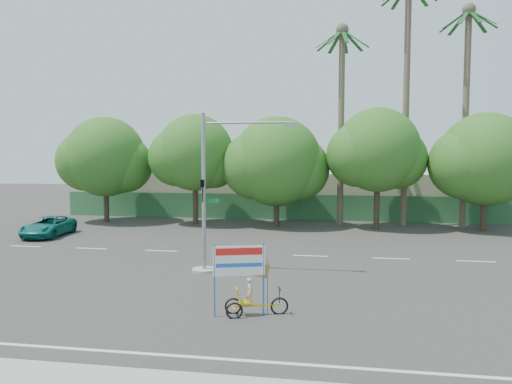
# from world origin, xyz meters

# --- Properties ---
(ground) EXTENTS (120.00, 120.00, 0.00)m
(ground) POSITION_xyz_m (0.00, 0.00, 0.00)
(ground) COLOR #33302D
(ground) RESTS_ON ground
(fence) EXTENTS (38.00, 0.08, 2.00)m
(fence) POSITION_xyz_m (0.00, 21.50, 1.00)
(fence) COLOR #336B3D
(fence) RESTS_ON ground
(building_left) EXTENTS (12.00, 8.00, 4.00)m
(building_left) POSITION_xyz_m (-10.00, 26.00, 2.00)
(building_left) COLOR beige
(building_left) RESTS_ON ground
(building_right) EXTENTS (14.00, 8.00, 3.60)m
(building_right) POSITION_xyz_m (8.00, 26.00, 1.80)
(building_right) COLOR beige
(building_right) RESTS_ON ground
(tree_far_left) EXTENTS (7.14, 6.00, 7.96)m
(tree_far_left) POSITION_xyz_m (-14.05, 18.00, 4.76)
(tree_far_left) COLOR #473828
(tree_far_left) RESTS_ON ground
(tree_left) EXTENTS (6.66, 5.60, 8.07)m
(tree_left) POSITION_xyz_m (-7.05, 18.00, 5.06)
(tree_left) COLOR #473828
(tree_left) RESTS_ON ground
(tree_center) EXTENTS (7.62, 6.40, 7.85)m
(tree_center) POSITION_xyz_m (-1.05, 18.00, 4.47)
(tree_center) COLOR #473828
(tree_center) RESTS_ON ground
(tree_right) EXTENTS (6.90, 5.80, 8.36)m
(tree_right) POSITION_xyz_m (5.95, 18.00, 5.24)
(tree_right) COLOR #473828
(tree_right) RESTS_ON ground
(tree_far_right) EXTENTS (7.38, 6.20, 7.94)m
(tree_far_right) POSITION_xyz_m (12.95, 18.00, 4.64)
(tree_far_right) COLOR #473828
(tree_far_right) RESTS_ON ground
(palm_tall) EXTENTS (3.73, 3.79, 17.45)m
(palm_tall) POSITION_xyz_m (8.00, 19.50, 10.46)
(palm_tall) COLOR #70604C
(palm_tall) RESTS_ON ground
(palm_mid) EXTENTS (3.73, 3.79, 15.45)m
(palm_mid) POSITION_xyz_m (12.00, 19.50, 9.40)
(palm_mid) COLOR #70604C
(palm_mid) RESTS_ON ground
(palm_short) EXTENTS (3.73, 3.79, 14.45)m
(palm_short) POSITION_xyz_m (3.50, 19.50, 8.86)
(palm_short) COLOR #70604C
(palm_short) RESTS_ON ground
(traffic_signal) EXTENTS (4.72, 1.10, 7.00)m
(traffic_signal) POSITION_xyz_m (-2.20, 3.98, 2.92)
(traffic_signal) COLOR gray
(traffic_signal) RESTS_ON ground
(trike_billboard) EXTENTS (2.37, 0.96, 2.41)m
(trike_billboard) POSITION_xyz_m (0.47, -1.72, 0.97)
(trike_billboard) COLOR black
(trike_billboard) RESTS_ON ground
(pickup_truck) EXTENTS (2.47, 4.65, 1.24)m
(pickup_truck) POSITION_xyz_m (-14.70, 11.39, 0.62)
(pickup_truck) COLOR #0E685D
(pickup_truck) RESTS_ON ground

